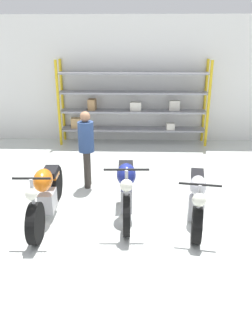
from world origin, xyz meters
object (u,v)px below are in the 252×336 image
at_px(shelving_rack, 131,103).
at_px(motorcycle_orange, 46,193).
at_px(motorcycle_silver, 197,197).
at_px(person_browsing, 86,144).
at_px(motorcycle_blue, 126,188).

height_order(shelving_rack, motorcycle_orange, shelving_rack).
relative_size(motorcycle_orange, motorcycle_silver, 1.08).
relative_size(motorcycle_orange, person_browsing, 1.36).
distance_m(motorcycle_orange, motorcycle_blue, 1.37).
bearing_deg(motorcycle_blue, motorcycle_silver, 82.19).
bearing_deg(shelving_rack, motorcycle_blue, -90.13).
height_order(shelving_rack, person_browsing, shelving_rack).
relative_size(motorcycle_orange, motorcycle_blue, 1.07).
relative_size(motorcycle_blue, person_browsing, 1.27).
height_order(motorcycle_orange, motorcycle_silver, motorcycle_orange).
height_order(shelving_rack, motorcycle_silver, shelving_rack).
relative_size(shelving_rack, person_browsing, 2.73).
bearing_deg(motorcycle_silver, person_browsing, -113.41).
distance_m(shelving_rack, motorcycle_orange, 4.88).
xyz_separation_m(motorcycle_blue, motorcycle_silver, (1.21, -0.12, -0.11)).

